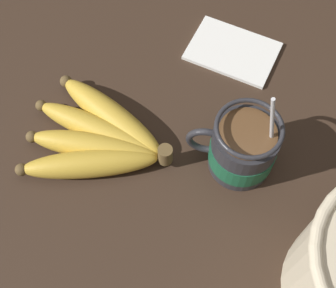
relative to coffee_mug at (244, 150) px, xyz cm
name	(u,v)px	position (x,y,z in cm)	size (l,w,h in cm)	color
table	(205,163)	(4.70, -0.28, -6.25)	(98.25, 98.25, 3.88)	#332319
coffee_mug	(244,150)	(0.00, 0.00, 0.00)	(12.39, 8.78, 16.47)	#28282D
banana_bunch	(100,138)	(19.46, 0.27, -2.40)	(20.81, 18.34, 4.22)	brown
napkin	(234,51)	(2.86, -19.33, -4.01)	(15.41, 12.62, 0.60)	white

